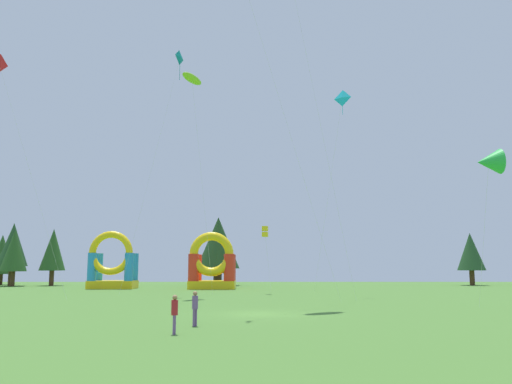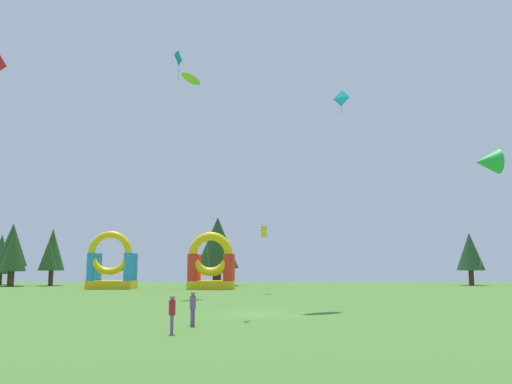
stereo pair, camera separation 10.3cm
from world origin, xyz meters
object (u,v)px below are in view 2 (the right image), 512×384
at_px(kite_yellow_box, 263,232).
at_px(kite_teal_diamond, 178,60).
at_px(inflatable_red_slide, 110,267).
at_px(kite_lime_parafoil, 190,79).
at_px(inflatable_yellow_castle, 210,268).
at_px(kite_green_delta, 486,162).
at_px(person_near_camera, 171,311).
at_px(kite_cyan_diamond, 340,99).
at_px(person_left_edge, 192,305).

height_order(kite_yellow_box, kite_teal_diamond, kite_teal_diamond).
xyz_separation_m(kite_yellow_box, inflatable_red_slide, (-18.41, 11.01, -3.64)).
distance_m(kite_teal_diamond, kite_lime_parafoil, 5.05).
bearing_deg(inflatable_yellow_castle, inflatable_red_slide, 177.84).
height_order(kite_green_delta, kite_yellow_box, kite_green_delta).
relative_size(kite_teal_diamond, kite_lime_parafoil, 1.17).
bearing_deg(person_near_camera, kite_cyan_diamond, -24.51).
bearing_deg(person_near_camera, kite_green_delta, -59.70).
height_order(kite_cyan_diamond, inflatable_yellow_castle, kite_cyan_diamond).
xyz_separation_m(person_near_camera, inflatable_yellow_castle, (-1.96, 41.69, 1.54)).
relative_size(kite_teal_diamond, inflatable_yellow_castle, 3.66).
height_order(person_left_edge, inflatable_red_slide, inflatable_red_slide).
bearing_deg(kite_green_delta, kite_yellow_box, 126.11).
relative_size(kite_teal_diamond, inflatable_red_slide, 3.58).
bearing_deg(inflatable_yellow_castle, kite_cyan_diamond, -44.54).
height_order(kite_green_delta, person_left_edge, kite_green_delta).
bearing_deg(person_left_edge, kite_cyan_diamond, -175.73).
height_order(kite_yellow_box, person_left_edge, kite_yellow_box).
height_order(kite_yellow_box, inflatable_yellow_castle, inflatable_yellow_castle).
distance_m(kite_lime_parafoil, person_left_edge, 31.06).
distance_m(kite_yellow_box, person_near_camera, 31.87).
bearing_deg(kite_yellow_box, kite_lime_parafoil, -147.51).
height_order(kite_cyan_diamond, kite_green_delta, kite_cyan_diamond).
bearing_deg(inflatable_yellow_castle, kite_yellow_box, -59.48).
relative_size(person_near_camera, person_left_edge, 0.99).
xyz_separation_m(kite_yellow_box, inflatable_yellow_castle, (-6.22, 10.55, -3.72)).
bearing_deg(kite_green_delta, inflatable_red_slide, 136.90).
height_order(person_left_edge, inflatable_yellow_castle, inflatable_yellow_castle).
bearing_deg(kite_yellow_box, kite_teal_diamond, -172.56).
xyz_separation_m(person_left_edge, inflatable_red_slide, (-14.66, 39.28, 1.62)).
relative_size(person_left_edge, inflatable_red_slide, 0.23).
height_order(kite_yellow_box, inflatable_red_slide, inflatable_red_slide).
height_order(person_near_camera, inflatable_yellow_castle, inflatable_yellow_castle).
xyz_separation_m(kite_cyan_diamond, kite_green_delta, (6.68, -16.53, -9.63)).
bearing_deg(kite_teal_diamond, inflatable_red_slide, 128.32).
height_order(inflatable_yellow_castle, inflatable_red_slide, inflatable_red_slide).
bearing_deg(kite_lime_parafoil, kite_green_delta, -35.13).
bearing_deg(kite_cyan_diamond, kite_green_delta, -67.99).
relative_size(kite_green_delta, kite_teal_diamond, 0.42).
bearing_deg(kite_green_delta, kite_teal_diamond, 141.39).
height_order(person_near_camera, person_left_edge, person_left_edge).
bearing_deg(kite_lime_parafoil, person_near_camera, -83.88).
distance_m(person_near_camera, person_left_edge, 2.91).
bearing_deg(person_left_edge, person_near_camera, 18.50).
height_order(person_near_camera, inflatable_red_slide, inflatable_red_slide).
bearing_deg(kite_cyan_diamond, person_near_camera, -112.92).
height_order(kite_green_delta, kite_teal_diamond, kite_teal_diamond).
xyz_separation_m(kite_yellow_box, kite_teal_diamond, (-8.80, -1.15, 17.84)).
relative_size(kite_teal_diamond, person_near_camera, 15.61).
distance_m(inflatable_yellow_castle, inflatable_red_slide, 12.20).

